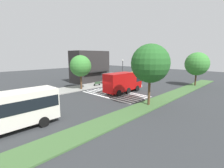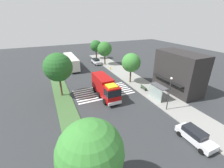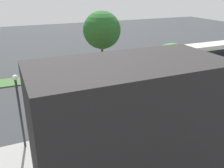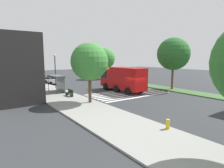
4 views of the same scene
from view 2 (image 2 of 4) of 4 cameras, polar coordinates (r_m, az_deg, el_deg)
The scene contains 18 objects.
ground_plane at distance 32.54m, azimuth -4.25°, elevation -1.76°, with size 120.00×120.00×0.00m, color #2D3033.
sidewalk at distance 36.24m, azimuth 9.18°, elevation 0.88°, with size 60.00×5.16×0.14m, color gray.
median_strip at distance 31.06m, azimuth -18.09°, elevation -4.14°, with size 60.00×3.00×0.14m, color #3D6033.
crosswalk at distance 31.16m, azimuth -3.21°, elevation -2.93°, with size 5.85×11.52×0.01m.
fire_truck at distance 28.37m, azimuth -2.51°, elevation -1.08°, with size 8.63×2.83×3.74m.
parked_car_west at distance 50.00m, azimuth -5.94°, elevation 8.47°, with size 4.77×2.12×1.70m.
parked_car_mid at distance 21.85m, azimuth 28.59°, elevation -16.65°, with size 4.70×2.04×1.67m.
transit_bus at distance 46.75m, azimuth -15.04°, elevation 8.27°, with size 11.65×2.88×3.57m.
bus_stop_shelter at distance 28.89m, azimuth 16.46°, elevation -2.04°, with size 3.50×1.40×2.46m.
bench_near_shelter at distance 32.23m, azimuth 11.72°, elevation -1.32°, with size 1.60×0.50×0.90m.
street_lamp at distance 25.25m, azimuth 20.68°, elevation -2.45°, with size 0.36×0.36×5.62m.
storefront_building at distance 32.96m, azimuth 23.70°, elevation 4.00°, with size 9.52×5.56×7.91m.
sidewalk_tree_far_west at distance 55.63m, azimuth -6.00°, elevation 13.93°, with size 4.01×4.01×6.47m.
sidewalk_tree_west at distance 47.91m, azimuth -2.78°, elevation 12.91°, with size 4.43×4.43×7.06m.
sidewalk_tree_center at distance 34.14m, azimuth 7.15°, elevation 7.90°, with size 4.19×4.19×6.72m.
median_tree_far_west at distance 28.99m, azimuth -19.52°, elevation 5.91°, with size 5.13×5.13×8.21m.
median_tree_west at distance 12.27m, azimuth -8.10°, elevation -24.04°, with size 5.05×5.05×7.35m.
fire_hydrant at distance 44.02m, azimuth -0.68°, elevation 5.93°, with size 0.28×0.28×0.70m, color gold.
Camera 2 is at (27.69, -9.79, 14.01)m, focal length 24.46 mm.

